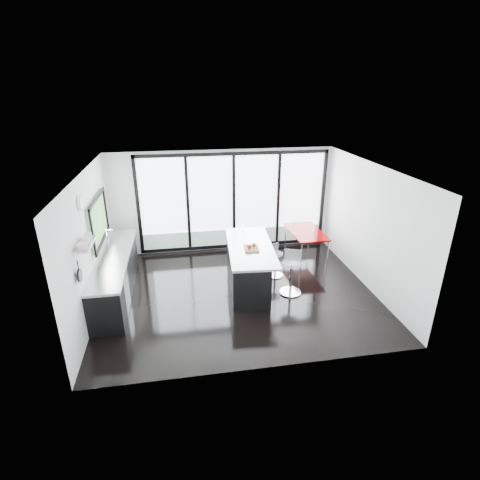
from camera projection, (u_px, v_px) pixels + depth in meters
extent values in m
cube|color=black|center=(238.00, 292.00, 8.48)|extent=(6.00, 5.00, 0.00)
cube|color=white|center=(238.00, 169.00, 7.41)|extent=(6.00, 5.00, 0.00)
cube|color=silver|center=(223.00, 201.00, 10.22)|extent=(6.00, 0.00, 2.80)
cube|color=white|center=(234.00, 201.00, 10.24)|extent=(5.00, 0.02, 2.50)
cube|color=gray|center=(234.00, 237.00, 10.60)|extent=(5.00, 0.02, 0.44)
cube|color=black|center=(188.00, 204.00, 10.00)|extent=(0.08, 0.04, 2.50)
cube|color=black|center=(234.00, 202.00, 10.20)|extent=(0.08, 0.04, 2.50)
cube|color=black|center=(278.00, 199.00, 10.40)|extent=(0.08, 0.04, 2.50)
cube|color=silver|center=(265.00, 295.00, 5.67)|extent=(6.00, 0.00, 2.80)
cube|color=silver|center=(90.00, 244.00, 7.47)|extent=(0.00, 5.00, 2.80)
cube|color=#5A894D|center=(98.00, 220.00, 8.22)|extent=(0.02, 1.60, 0.90)
cube|color=#AAADAF|center=(85.00, 244.00, 6.58)|extent=(0.25, 0.80, 0.03)
cylinder|color=white|center=(80.00, 203.00, 6.84)|extent=(0.04, 0.30, 0.30)
cylinder|color=black|center=(80.00, 275.00, 6.36)|extent=(0.03, 0.24, 0.24)
cube|color=silver|center=(369.00, 226.00, 8.42)|extent=(0.00, 5.00, 2.80)
cube|color=black|center=(116.00, 276.00, 8.26)|extent=(0.65, 3.20, 0.87)
cube|color=#AAADAF|center=(113.00, 258.00, 8.08)|extent=(0.69, 3.24, 0.05)
cube|color=#AAADAF|center=(116.00, 248.00, 8.53)|extent=(0.45, 0.48, 0.06)
cylinder|color=silver|center=(108.00, 239.00, 8.42)|extent=(0.02, 0.02, 0.44)
cube|color=#AAADAF|center=(127.00, 293.00, 7.63)|extent=(0.03, 0.60, 0.80)
cube|color=black|center=(247.00, 267.00, 8.66)|extent=(0.98, 2.37, 0.91)
cube|color=#AAADAF|center=(250.00, 247.00, 8.48)|extent=(1.19, 2.45, 0.05)
cube|color=#9C7858|center=(251.00, 248.00, 8.32)|extent=(0.35, 0.44, 0.03)
sphere|color=maroon|center=(249.00, 247.00, 8.24)|extent=(0.10, 0.10, 0.09)
sphere|color=brown|center=(254.00, 245.00, 8.35)|extent=(0.10, 0.10, 0.09)
cylinder|color=silver|center=(243.00, 228.00, 9.13)|extent=(0.08, 0.08, 0.29)
cylinder|color=silver|center=(291.00, 278.00, 8.31)|extent=(0.63, 0.63, 0.76)
cylinder|color=silver|center=(275.00, 264.00, 9.09)|extent=(0.49, 0.49, 0.62)
cube|color=#870001|center=(305.00, 244.00, 10.05)|extent=(0.83, 1.42, 0.75)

